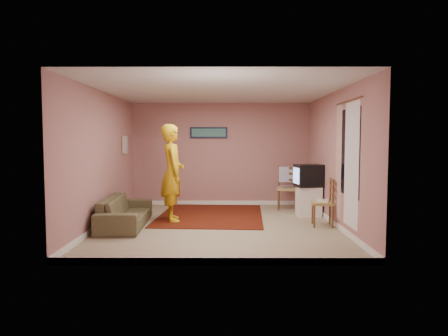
{
  "coord_description": "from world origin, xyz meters",
  "views": [
    {
      "loc": [
        0.13,
        -7.7,
        1.66
      ],
      "look_at": [
        0.1,
        0.6,
        1.08
      ],
      "focal_mm": 32.0,
      "sensor_mm": 36.0,
      "label": 1
    }
  ],
  "objects_px": {
    "chair_a": "(287,183)",
    "sofa": "(125,212)",
    "chair_b": "(323,197)",
    "tv_cabinet": "(308,201)",
    "crt_tv": "(309,176)",
    "person": "(172,173)"
  },
  "relations": [
    {
      "from": "crt_tv",
      "to": "chair_b",
      "type": "xyz_separation_m",
      "value": [
        0.06,
        -1.05,
        -0.32
      ]
    },
    {
      "from": "tv_cabinet",
      "to": "person",
      "type": "bearing_deg",
      "value": -169.07
    },
    {
      "from": "chair_a",
      "to": "chair_b",
      "type": "bearing_deg",
      "value": -68.41
    },
    {
      "from": "tv_cabinet",
      "to": "chair_b",
      "type": "distance_m",
      "value": 1.08
    },
    {
      "from": "crt_tv",
      "to": "person",
      "type": "bearing_deg",
      "value": -175.87
    },
    {
      "from": "tv_cabinet",
      "to": "sofa",
      "type": "height_order",
      "value": "tv_cabinet"
    },
    {
      "from": "tv_cabinet",
      "to": "crt_tv",
      "type": "distance_m",
      "value": 0.57
    },
    {
      "from": "crt_tv",
      "to": "person",
      "type": "xyz_separation_m",
      "value": [
        -2.9,
        -0.56,
        0.1
      ]
    },
    {
      "from": "person",
      "to": "tv_cabinet",
      "type": "bearing_deg",
      "value": -93.43
    },
    {
      "from": "crt_tv",
      "to": "chair_a",
      "type": "distance_m",
      "value": 0.91
    },
    {
      "from": "chair_a",
      "to": "sofa",
      "type": "bearing_deg",
      "value": -141.29
    },
    {
      "from": "tv_cabinet",
      "to": "sofa",
      "type": "distance_m",
      "value": 3.9
    },
    {
      "from": "chair_b",
      "to": "tv_cabinet",
      "type": "bearing_deg",
      "value": -170.79
    },
    {
      "from": "sofa",
      "to": "tv_cabinet",
      "type": "bearing_deg",
      "value": -76.5
    },
    {
      "from": "tv_cabinet",
      "to": "sofa",
      "type": "relative_size",
      "value": 0.33
    },
    {
      "from": "crt_tv",
      "to": "chair_a",
      "type": "relative_size",
      "value": 1.12
    },
    {
      "from": "person",
      "to": "sofa",
      "type": "bearing_deg",
      "value": 107.68
    },
    {
      "from": "chair_b",
      "to": "chair_a",
      "type": "bearing_deg",
      "value": -161.54
    },
    {
      "from": "chair_a",
      "to": "crt_tv",
      "type": "bearing_deg",
      "value": -57.61
    },
    {
      "from": "chair_a",
      "to": "chair_b",
      "type": "distance_m",
      "value": 1.9
    },
    {
      "from": "crt_tv",
      "to": "chair_b",
      "type": "height_order",
      "value": "crt_tv"
    },
    {
      "from": "crt_tv",
      "to": "chair_a",
      "type": "height_order",
      "value": "crt_tv"
    }
  ]
}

